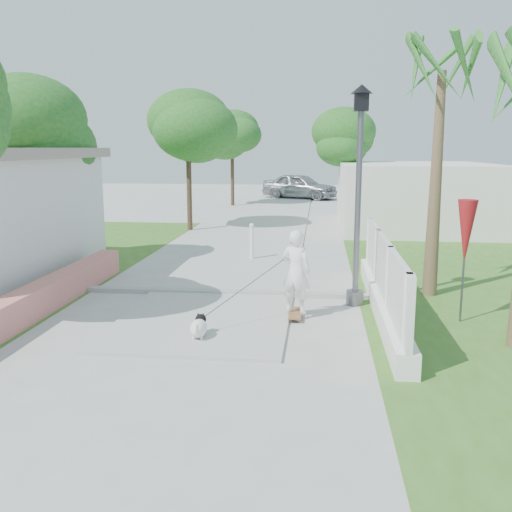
# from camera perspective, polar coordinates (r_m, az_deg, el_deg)

# --- Properties ---
(ground) EXTENTS (90.00, 90.00, 0.00)m
(ground) POSITION_cam_1_polar(r_m,az_deg,el_deg) (7.27, -11.78, -15.77)
(ground) COLOR #B7B7B2
(ground) RESTS_ON ground
(path_strip) EXTENTS (3.20, 36.00, 0.06)m
(path_strip) POSITION_cam_1_polar(r_m,az_deg,el_deg) (26.44, 1.70, 3.82)
(path_strip) COLOR #B7B7B2
(path_strip) RESTS_ON ground
(curb) EXTENTS (6.50, 0.25, 0.10)m
(curb) POSITION_cam_1_polar(r_m,az_deg,el_deg) (12.75, -3.45, -3.66)
(curb) COLOR #999993
(curb) RESTS_ON ground
(pink_wall) EXTENTS (0.45, 8.20, 0.80)m
(pink_wall) POSITION_cam_1_polar(r_m,az_deg,el_deg) (11.50, -22.12, -4.70)
(pink_wall) COLOR #DD7971
(pink_wall) RESTS_ON ground
(lattice_fence) EXTENTS (0.35, 7.00, 1.50)m
(lattice_fence) POSITION_cam_1_polar(r_m,az_deg,el_deg) (11.55, 12.54, -2.90)
(lattice_fence) COLOR white
(lattice_fence) RESTS_ON ground
(building_right) EXTENTS (6.00, 8.00, 2.60)m
(building_right) POSITION_cam_1_polar(r_m,az_deg,el_deg) (24.55, 15.50, 5.88)
(building_right) COLOR silver
(building_right) RESTS_ON ground
(street_lamp) EXTENTS (0.44, 0.44, 4.44)m
(street_lamp) POSITION_cam_1_polar(r_m,az_deg,el_deg) (11.71, 10.21, 6.70)
(street_lamp) COLOR #59595E
(street_lamp) RESTS_ON ground
(bollard) EXTENTS (0.14, 0.14, 1.09)m
(bollard) POSITION_cam_1_polar(r_m,az_deg,el_deg) (16.49, -0.43, 1.55)
(bollard) COLOR white
(bollard) RESTS_ON ground
(patio_umbrella) EXTENTS (0.36, 0.36, 2.30)m
(patio_umbrella) POSITION_cam_1_polar(r_m,az_deg,el_deg) (11.10, 20.26, 2.15)
(patio_umbrella) COLOR #59595E
(patio_umbrella) RESTS_ON ground
(tree_left_mid) EXTENTS (3.20, 3.20, 4.85)m
(tree_left_mid) POSITION_cam_1_polar(r_m,az_deg,el_deg) (16.50, -21.50, 10.98)
(tree_left_mid) COLOR #4C3826
(tree_left_mid) RESTS_ON ground
(tree_path_left) EXTENTS (3.40, 3.40, 5.23)m
(tree_path_left) POSITION_cam_1_polar(r_m,az_deg,el_deg) (22.73, -6.78, 12.19)
(tree_path_left) COLOR #4C3826
(tree_path_left) RESTS_ON ground
(tree_path_right) EXTENTS (3.00, 3.00, 4.79)m
(tree_path_right) POSITION_cam_1_polar(r_m,az_deg,el_deg) (26.17, 8.92, 11.22)
(tree_path_right) COLOR #4C3826
(tree_path_right) RESTS_ON ground
(tree_path_far) EXTENTS (3.20, 3.20, 5.17)m
(tree_path_far) POSITION_cam_1_polar(r_m,az_deg,el_deg) (32.52, -2.37, 11.80)
(tree_path_far) COLOR #4C3826
(tree_path_far) RESTS_ON ground
(palm_far) EXTENTS (1.80, 1.80, 5.30)m
(palm_far) POSITION_cam_1_polar(r_m,az_deg,el_deg) (12.96, 18.04, 15.85)
(palm_far) COLOR brown
(palm_far) RESTS_ON ground
(skateboarder) EXTENTS (1.91, 1.75, 1.71)m
(skateboarder) POSITION_cam_1_polar(r_m,az_deg,el_deg) (10.45, -0.09, -2.88)
(skateboarder) COLOR brown
(skateboarder) RESTS_ON ground
(dog) EXTENTS (0.30, 0.64, 0.44)m
(dog) POSITION_cam_1_polar(r_m,az_deg,el_deg) (9.77, -5.73, -7.07)
(dog) COLOR white
(dog) RESTS_ON ground
(parked_car) EXTENTS (5.16, 3.59, 1.63)m
(parked_car) POSITION_cam_1_polar(r_m,az_deg,el_deg) (36.90, 4.41, 6.98)
(parked_car) COLOR #AEAFB6
(parked_car) RESTS_ON ground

